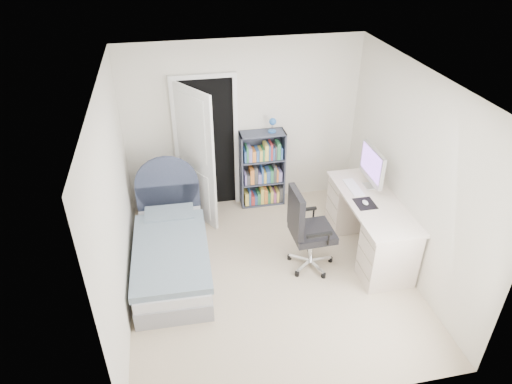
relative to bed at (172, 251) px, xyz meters
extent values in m
cube|color=tan|center=(1.19, -0.38, -0.29)|extent=(3.40, 3.60, 0.05)
cube|color=white|center=(1.19, -0.38, 2.26)|extent=(3.40, 3.60, 0.05)
cube|color=beige|center=(1.19, 1.44, 0.99)|extent=(3.40, 0.05, 2.50)
cube|color=beige|center=(1.19, -2.21, 0.99)|extent=(3.40, 0.05, 2.50)
cube|color=beige|center=(-0.54, -0.38, 0.99)|extent=(0.05, 3.60, 2.50)
cube|color=beige|center=(2.91, -0.38, 0.99)|extent=(0.05, 3.60, 2.50)
cube|color=black|center=(0.64, 1.41, 0.74)|extent=(0.80, 0.01, 2.00)
cube|color=white|center=(0.21, 1.39, 0.74)|extent=(0.06, 0.06, 2.00)
cube|color=white|center=(1.07, 1.39, 0.74)|extent=(0.06, 0.06, 2.00)
cube|color=white|center=(0.64, 1.39, 1.77)|extent=(0.92, 0.06, 0.06)
cube|color=white|center=(0.45, 1.05, 0.74)|extent=(0.46, 0.70, 2.00)
cube|color=gray|center=(0.00, -0.09, -0.14)|extent=(0.91, 1.84, 0.24)
cube|color=silver|center=(0.00, -0.09, 0.04)|extent=(0.89, 1.80, 0.15)
cube|color=gray|center=(0.00, -0.18, 0.15)|extent=(0.94, 1.57, 0.09)
cube|color=gray|center=(0.01, 0.56, 0.17)|extent=(0.66, 0.38, 0.11)
cube|color=#363D53|center=(0.02, 0.85, 0.10)|extent=(0.87, 0.08, 0.73)
cylinder|color=#363D53|center=(0.02, 0.85, 0.47)|extent=(0.87, 0.08, 0.86)
cylinder|color=tan|center=(-0.03, 1.08, -0.04)|extent=(0.03, 0.03, 0.45)
cylinder|color=tan|center=(-0.03, 1.39, -0.04)|extent=(0.03, 0.03, 0.45)
cylinder|color=tan|center=(0.27, 1.08, -0.04)|extent=(0.03, 0.03, 0.45)
cylinder|color=tan|center=(0.27, 1.39, -0.04)|extent=(0.03, 0.03, 0.45)
cube|color=tan|center=(0.12, 1.23, 0.17)|extent=(0.36, 0.36, 0.03)
cube|color=tan|center=(0.12, 1.23, -0.10)|extent=(0.33, 0.33, 0.02)
cube|color=#B24C33|center=(0.08, 1.23, 0.20)|extent=(0.14, 0.20, 0.03)
cube|color=#3F598C|center=(0.08, 1.23, 0.23)|extent=(0.14, 0.19, 0.03)
cube|color=#D8CC7F|center=(0.08, 1.23, 0.26)|extent=(0.13, 0.18, 0.03)
cylinder|color=silver|center=(0.48, 1.11, -0.25)|extent=(0.18, 0.18, 0.02)
cylinder|color=silver|center=(0.48, 1.11, 0.38)|extent=(0.01, 0.01, 1.27)
sphere|color=silver|center=(0.53, 1.08, 0.99)|extent=(0.07, 0.07, 0.07)
cube|color=#3C4151|center=(1.12, 1.27, 0.33)|extent=(0.02, 0.29, 1.19)
cube|color=#3C4151|center=(1.76, 1.27, 0.33)|extent=(0.02, 0.29, 1.19)
cube|color=#3C4151|center=(1.44, 1.27, 0.92)|extent=(0.67, 0.29, 0.02)
cube|color=#3C4151|center=(1.44, 1.27, -0.25)|extent=(0.67, 0.29, 0.02)
cube|color=#3C4151|center=(1.44, 1.41, 0.33)|extent=(0.67, 0.01, 1.19)
cube|color=#3C4151|center=(1.44, 1.27, 0.12)|extent=(0.63, 0.27, 0.02)
cube|color=#3C4151|center=(1.44, 1.27, 0.50)|extent=(0.63, 0.27, 0.02)
cylinder|color=#265CA6|center=(1.58, 1.27, 0.94)|extent=(0.11, 0.11, 0.02)
cylinder|color=silver|center=(1.58, 1.27, 1.01)|extent=(0.02, 0.02, 0.15)
sphere|color=#265CA6|center=(1.58, 1.24, 1.10)|extent=(0.10, 0.10, 0.10)
cube|color=#D8BF4C|center=(1.18, 1.25, -0.13)|extent=(0.06, 0.20, 0.21)
cube|color=#335999|center=(1.23, 1.25, -0.11)|extent=(0.03, 0.20, 0.25)
cube|color=#B23333|center=(1.28, 1.25, -0.16)|extent=(0.05, 0.20, 0.15)
cube|color=#335999|center=(1.33, 1.25, -0.16)|extent=(0.04, 0.20, 0.15)
cube|color=#337F4C|center=(1.37, 1.25, -0.14)|extent=(0.04, 0.20, 0.19)
cube|color=#D8BF4C|center=(1.43, 1.25, -0.10)|extent=(0.05, 0.20, 0.26)
cube|color=orange|center=(1.48, 1.25, -0.11)|extent=(0.05, 0.20, 0.24)
cube|color=#337F4C|center=(1.53, 1.25, -0.14)|extent=(0.04, 0.20, 0.18)
cube|color=#D8BF4C|center=(1.58, 1.25, -0.13)|extent=(0.04, 0.20, 0.21)
cube|color=#994C7F|center=(1.62, 1.25, -0.15)|extent=(0.04, 0.20, 0.17)
cube|color=#D8BF4C|center=(1.67, 1.25, -0.14)|extent=(0.04, 0.20, 0.19)
cube|color=#3F3F3F|center=(1.72, 1.25, -0.11)|extent=(0.05, 0.20, 0.25)
cube|color=#7F72B2|center=(1.17, 1.25, 0.22)|extent=(0.03, 0.20, 0.17)
cube|color=#3F3F3F|center=(1.21, 1.25, 0.22)|extent=(0.04, 0.20, 0.16)
cube|color=orange|center=(1.27, 1.25, 0.26)|extent=(0.05, 0.20, 0.24)
cube|color=#3F3F3F|center=(1.33, 1.25, 0.27)|extent=(0.05, 0.20, 0.26)
cube|color=#7F72B2|center=(1.38, 1.25, 0.22)|extent=(0.05, 0.20, 0.16)
cube|color=#335999|center=(1.43, 1.25, 0.26)|extent=(0.03, 0.20, 0.24)
cube|color=#D8BF4C|center=(1.46, 1.25, 0.23)|extent=(0.04, 0.20, 0.18)
cube|color=#335999|center=(1.52, 1.25, 0.24)|extent=(0.05, 0.20, 0.20)
cube|color=#337F4C|center=(1.57, 1.25, 0.24)|extent=(0.04, 0.20, 0.20)
cube|color=#3F3F3F|center=(1.62, 1.25, 0.26)|extent=(0.04, 0.20, 0.25)
cube|color=orange|center=(1.66, 1.25, 0.24)|extent=(0.03, 0.20, 0.20)
cube|color=#7F72B2|center=(1.70, 1.25, 0.22)|extent=(0.05, 0.20, 0.16)
cube|color=#335999|center=(1.17, 1.25, 0.61)|extent=(0.03, 0.20, 0.18)
cube|color=#337F4C|center=(1.20, 1.25, 0.64)|extent=(0.02, 0.20, 0.23)
cube|color=#7F72B2|center=(1.24, 1.25, 0.63)|extent=(0.05, 0.20, 0.22)
cube|color=orange|center=(1.30, 1.25, 0.60)|extent=(0.05, 0.20, 0.17)
cube|color=#335999|center=(1.35, 1.25, 0.61)|extent=(0.04, 0.20, 0.18)
cube|color=#D8BF4C|center=(1.40, 1.25, 0.60)|extent=(0.04, 0.20, 0.17)
cube|color=#337F4C|center=(1.44, 1.25, 0.61)|extent=(0.02, 0.20, 0.18)
cube|color=#D8BF4C|center=(1.48, 1.25, 0.64)|extent=(0.05, 0.20, 0.24)
cube|color=#335999|center=(1.53, 1.25, 0.63)|extent=(0.02, 0.20, 0.23)
cube|color=#B23333|center=(1.56, 1.25, 0.65)|extent=(0.03, 0.20, 0.26)
cube|color=#335999|center=(1.59, 1.25, 0.61)|extent=(0.03, 0.20, 0.19)
cube|color=#3F3F3F|center=(1.62, 1.25, 0.62)|extent=(0.03, 0.20, 0.21)
cube|color=#337F4C|center=(1.67, 1.25, 0.64)|extent=(0.05, 0.20, 0.25)
cube|color=#335999|center=(1.71, 1.25, 0.61)|extent=(0.03, 0.20, 0.18)
cube|color=beige|center=(2.56, -0.17, 0.52)|extent=(0.66, 1.65, 0.03)
cube|color=beige|center=(2.56, -0.75, 0.12)|extent=(0.61, 0.44, 0.77)
cube|color=beige|center=(2.56, 0.41, 0.12)|extent=(0.61, 0.44, 0.77)
cube|color=silver|center=(2.67, 0.16, 0.55)|extent=(0.18, 0.18, 0.01)
cube|color=silver|center=(2.70, 0.16, 0.67)|extent=(0.03, 0.07, 0.24)
cube|color=silver|center=(2.65, 0.16, 0.87)|extent=(0.05, 0.62, 0.44)
cube|color=#9E5EE6|center=(2.62, 0.16, 0.89)|extent=(0.00, 0.55, 0.35)
cube|color=white|center=(2.43, 0.16, 0.55)|extent=(0.14, 0.44, 0.02)
cube|color=black|center=(2.43, -0.23, 0.54)|extent=(0.24, 0.29, 0.00)
ellipsoid|color=white|center=(2.43, -0.23, 0.56)|extent=(0.07, 0.11, 0.03)
cube|color=silver|center=(1.88, -0.30, -0.20)|extent=(0.29, 0.05, 0.03)
cylinder|color=black|center=(2.02, -0.30, -0.23)|extent=(0.06, 0.06, 0.06)
cube|color=silver|center=(1.78, -0.17, -0.20)|extent=(0.12, 0.29, 0.03)
cylinder|color=black|center=(1.82, -0.04, -0.23)|extent=(0.06, 0.06, 0.06)
cube|color=silver|center=(1.62, -0.23, -0.20)|extent=(0.26, 0.20, 0.03)
cylinder|color=black|center=(1.51, -0.15, -0.23)|extent=(0.06, 0.06, 0.06)
cube|color=silver|center=(1.63, -0.39, -0.20)|extent=(0.26, 0.21, 0.03)
cylinder|color=black|center=(1.52, -0.48, -0.23)|extent=(0.06, 0.06, 0.06)
cube|color=silver|center=(1.78, -0.44, -0.20)|extent=(0.14, 0.29, 0.03)
cylinder|color=black|center=(1.83, -0.57, -0.23)|extent=(0.06, 0.06, 0.06)
cylinder|color=silver|center=(1.74, -0.31, 0.02)|extent=(0.05, 0.05, 0.44)
cube|color=black|center=(1.74, -0.31, 0.26)|extent=(0.51, 0.51, 0.09)
cube|color=black|center=(1.51, -0.31, 0.59)|extent=(0.09, 0.46, 0.57)
cube|color=black|center=(1.72, -0.58, 0.42)|extent=(0.31, 0.05, 0.03)
cube|color=black|center=(1.71, -0.04, 0.42)|extent=(0.31, 0.05, 0.03)
camera|label=1|loc=(0.15, -4.60, 3.66)|focal=32.00mm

